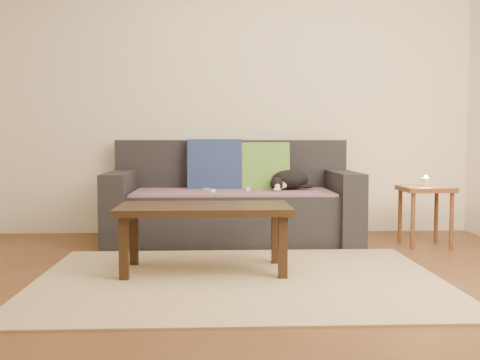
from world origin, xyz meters
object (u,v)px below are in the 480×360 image
object	(u,v)px
coffee_table	(204,214)
wii_remote_b	(248,189)
sofa	(232,205)
cat	(289,180)
wii_remote_a	(209,191)
side_table	(425,197)

from	to	relation	value
coffee_table	wii_remote_b	bearing A→B (deg)	72.38
sofa	cat	bearing A→B (deg)	-0.69
wii_remote_b	coffee_table	bearing A→B (deg)	163.65
cat	coffee_table	world-z (taller)	cat
wii_remote_a	sofa	bearing A→B (deg)	-68.11
sofa	side_table	bearing A→B (deg)	-11.53
sofa	wii_remote_b	size ratio (longest dim) A/B	14.00
wii_remote_a	coffee_table	xyz separation A→B (m)	(-0.02, -0.95, -0.07)
wii_remote_a	wii_remote_b	size ratio (longest dim) A/B	1.00
side_table	wii_remote_a	bearing A→B (deg)	177.73
side_table	sofa	bearing A→B (deg)	168.47
cat	side_table	size ratio (longest dim) A/B	0.81
wii_remote_b	wii_remote_a	bearing A→B (deg)	113.87
cat	wii_remote_a	distance (m)	0.73
coffee_table	side_table	bearing A→B (deg)	26.11
cat	coffee_table	distance (m)	1.40
wii_remote_a	side_table	world-z (taller)	side_table
sofa	wii_remote_b	bearing A→B (deg)	-42.11
wii_remote_b	coffee_table	xyz separation A→B (m)	(-0.35, -1.09, -0.07)
wii_remote_b	side_table	bearing A→B (deg)	-96.84
sofa	wii_remote_b	xyz separation A→B (m)	(0.13, -0.12, 0.15)
sofa	side_table	xyz separation A→B (m)	(1.58, -0.32, 0.09)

